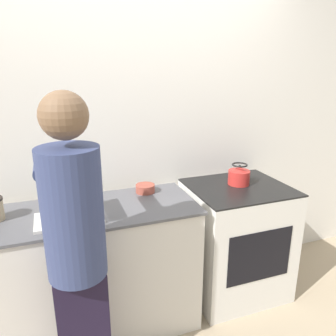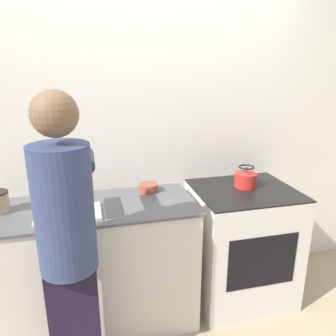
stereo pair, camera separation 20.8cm
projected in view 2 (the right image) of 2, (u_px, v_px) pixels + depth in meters
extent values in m
cube|color=white|center=(139.00, 131.00, 2.50)|extent=(8.00, 0.05, 2.60)
cube|color=silver|center=(95.00, 268.00, 2.26)|extent=(1.36, 0.56, 0.89)
cube|color=#56565B|center=(90.00, 208.00, 2.13)|extent=(1.38, 0.58, 0.02)
cube|color=silver|center=(241.00, 244.00, 2.56)|extent=(0.74, 0.65, 0.89)
cube|color=black|center=(245.00, 190.00, 2.43)|extent=(0.74, 0.65, 0.01)
cube|color=black|center=(262.00, 262.00, 2.25)|extent=(0.52, 0.01, 0.39)
cube|color=black|center=(76.00, 327.00, 1.82)|extent=(0.26, 0.16, 0.78)
cylinder|color=navy|center=(64.00, 209.00, 1.60)|extent=(0.29, 0.29, 0.65)
sphere|color=brown|center=(54.00, 114.00, 1.46)|extent=(0.22, 0.22, 0.22)
cylinder|color=navy|center=(40.00, 163.00, 1.78)|extent=(0.08, 0.30, 0.08)
cylinder|color=navy|center=(87.00, 160.00, 1.84)|extent=(0.08, 0.30, 0.08)
cube|color=silver|center=(69.00, 214.00, 2.00)|extent=(0.39, 0.25, 0.02)
cube|color=silver|center=(78.00, 212.00, 2.00)|extent=(0.14, 0.06, 0.01)
cube|color=black|center=(60.00, 215.00, 1.95)|extent=(0.09, 0.04, 0.01)
cylinder|color=red|center=(245.00, 180.00, 2.46)|extent=(0.17, 0.17, 0.11)
cone|color=red|center=(246.00, 171.00, 2.44)|extent=(0.13, 0.13, 0.03)
sphere|color=black|center=(246.00, 168.00, 2.43)|extent=(0.02, 0.02, 0.02)
torus|color=black|center=(246.00, 167.00, 2.43)|extent=(0.12, 0.12, 0.01)
cylinder|color=#9E4738|center=(149.00, 188.00, 2.37)|extent=(0.14, 0.14, 0.06)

